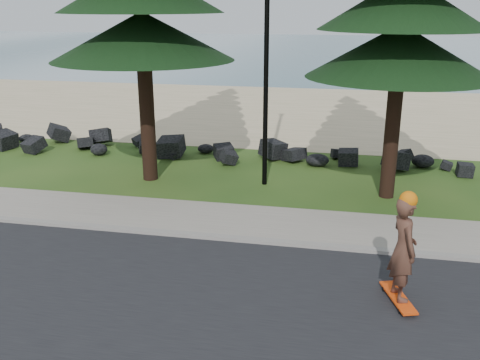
{
  "coord_description": "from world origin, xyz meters",
  "views": [
    {
      "loc": [
        2.22,
        -11.72,
        5.16
      ],
      "look_at": [
        -0.11,
        0.0,
        1.16
      ],
      "focal_mm": 40.0,
      "sensor_mm": 36.0,
      "label": 1
    }
  ],
  "objects": [
    {
      "name": "beach_sand",
      "position": [
        0.0,
        14.5,
        0.01
      ],
      "size": [
        160.0,
        15.0,
        0.01
      ],
      "primitive_type": "cube",
      "color": "tan",
      "rests_on": "ground"
    },
    {
      "name": "road",
      "position": [
        0.0,
        -4.5,
        0.01
      ],
      "size": [
        160.0,
        7.0,
        0.02
      ],
      "primitive_type": "cube",
      "color": "black",
      "rests_on": "ground"
    },
    {
      "name": "sidewalk",
      "position": [
        0.0,
        0.2,
        0.04
      ],
      "size": [
        160.0,
        2.0,
        0.08
      ],
      "primitive_type": "cube",
      "color": "gray",
      "rests_on": "ground"
    },
    {
      "name": "ground",
      "position": [
        0.0,
        0.0,
        0.0
      ],
      "size": [
        160.0,
        160.0,
        0.0
      ],
      "primitive_type": "plane",
      "color": "#224515",
      "rests_on": "ground"
    },
    {
      "name": "lamp_post",
      "position": [
        0.0,
        3.2,
        4.13
      ],
      "size": [
        0.25,
        0.14,
        8.14
      ],
      "color": "black",
      "rests_on": "ground"
    },
    {
      "name": "skateboarder",
      "position": [
        3.37,
        -2.89,
        1.06
      ],
      "size": [
        0.64,
        1.17,
        2.12
      ],
      "rotation": [
        0.0,
        0.0,
        1.88
      ],
      "color": "#F2450E",
      "rests_on": "ground"
    },
    {
      "name": "ocean",
      "position": [
        0.0,
        51.0,
        0.0
      ],
      "size": [
        160.0,
        58.0,
        0.01
      ],
      "primitive_type": "cube",
      "color": "#3F6B79",
      "rests_on": "ground"
    },
    {
      "name": "seawall_boulders",
      "position": [
        0.0,
        5.6,
        0.0
      ],
      "size": [
        60.0,
        2.4,
        1.1
      ],
      "primitive_type": null,
      "color": "black",
      "rests_on": "ground"
    },
    {
      "name": "kerb",
      "position": [
        0.0,
        -0.9,
        0.05
      ],
      "size": [
        160.0,
        0.2,
        0.1
      ],
      "primitive_type": "cube",
      "color": "gray",
      "rests_on": "ground"
    }
  ]
}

